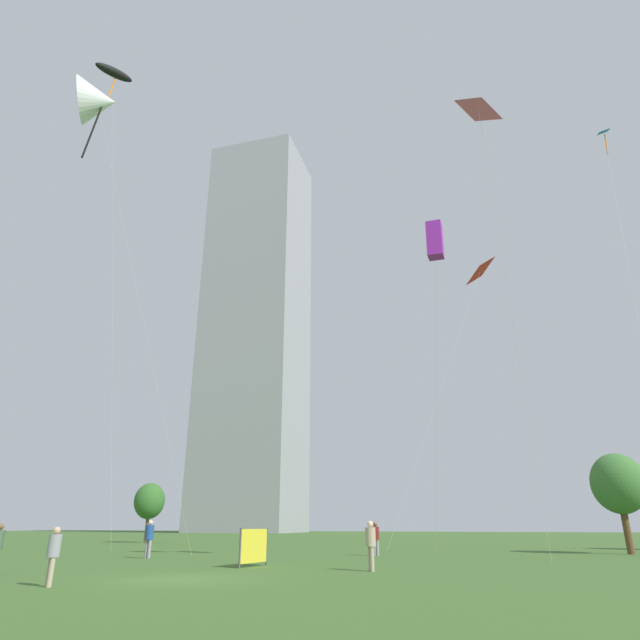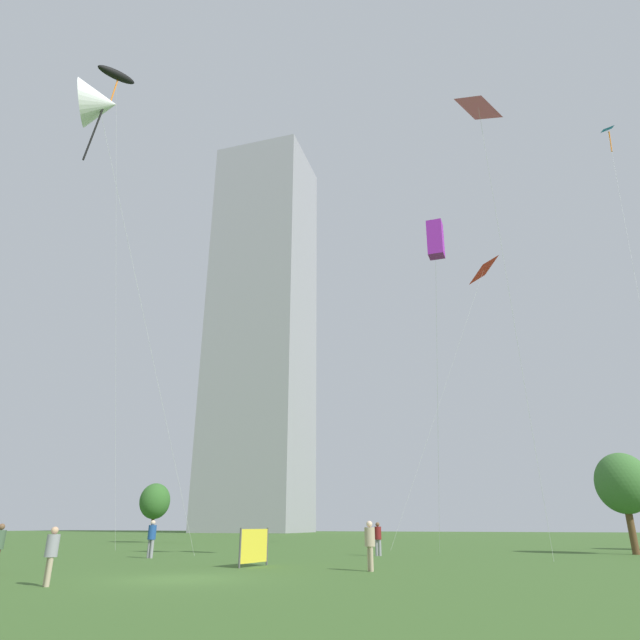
% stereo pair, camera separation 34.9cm
% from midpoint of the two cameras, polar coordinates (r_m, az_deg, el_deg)
% --- Properties ---
extents(ground, '(280.00, 280.00, 0.00)m').
position_cam_midpoint_polar(ground, '(19.72, -13.75, -24.99)').
color(ground, '#3D6028').
extents(person_standing_1, '(0.40, 0.40, 1.78)m').
position_cam_midpoint_polar(person_standing_1, '(33.35, 6.44, -21.70)').
color(person_standing_1, gray).
rests_on(person_standing_1, ground).
extents(person_standing_2, '(0.42, 0.42, 1.88)m').
position_cam_midpoint_polar(person_standing_2, '(32.21, -16.99, -20.93)').
color(person_standing_2, gray).
rests_on(person_standing_2, ground).
extents(person_standing_3, '(0.40, 0.40, 1.78)m').
position_cam_midpoint_polar(person_standing_3, '(22.41, 5.76, -22.22)').
color(person_standing_3, tan).
rests_on(person_standing_3, ground).
extents(person_standing_4, '(0.35, 0.35, 1.58)m').
position_cam_midpoint_polar(person_standing_4, '(18.53, -25.93, -21.08)').
color(person_standing_4, tan).
rests_on(person_standing_4, ground).
extents(kite_flying_0, '(3.23, 11.69, 17.07)m').
position_cam_midpoint_polar(kite_flying_0, '(30.16, 12.40, 8.24)').
color(kite_flying_0, silver).
rests_on(kite_flying_0, ground).
extents(kite_flying_1, '(9.10, 3.83, 22.28)m').
position_cam_midpoint_polar(kite_flying_1, '(46.97, 16.98, 4.96)').
color(kite_flying_1, silver).
rests_on(kite_flying_1, ground).
extents(kite_flying_2, '(2.76, 5.86, 32.45)m').
position_cam_midpoint_polar(kite_flying_2, '(52.16, 28.32, 16.63)').
color(kite_flying_2, silver).
rests_on(kite_flying_2, ground).
extents(kite_flying_3, '(3.37, 12.57, 25.18)m').
position_cam_midpoint_polar(kite_flying_3, '(34.84, -21.99, 20.37)').
color(kite_flying_3, silver).
rests_on(kite_flying_3, ground).
extents(kite_flying_4, '(2.63, 10.10, 33.96)m').
position_cam_midpoint_polar(kite_flying_4, '(47.12, -20.44, 22.95)').
color(kite_flying_4, silver).
rests_on(kite_flying_4, ground).
extents(kite_flying_5, '(1.97, 7.36, 22.19)m').
position_cam_midpoint_polar(kite_flying_5, '(30.86, 16.77, 20.34)').
color(kite_flying_5, silver).
rests_on(kite_flying_5, ground).
extents(park_tree_0, '(3.21, 3.21, 5.86)m').
position_cam_midpoint_polar(park_tree_0, '(39.50, 29.52, -14.76)').
color(park_tree_0, brown).
rests_on(park_tree_0, ground).
extents(park_tree_2, '(3.01, 3.01, 5.65)m').
position_cam_midpoint_polar(park_tree_2, '(60.17, -16.84, -17.81)').
color(park_tree_2, brown).
rests_on(park_tree_2, ground).
extents(distant_highrise_0, '(24.92, 22.82, 103.79)m').
position_cam_midpoint_polar(distant_highrise_0, '(146.00, -6.01, -0.54)').
color(distant_highrise_0, '#939399').
rests_on(distant_highrise_0, ground).
extents(event_banner, '(0.31, 2.13, 1.52)m').
position_cam_midpoint_polar(event_banner, '(24.91, -6.52, -22.57)').
color(event_banner, '#4C4C4C').
rests_on(event_banner, ground).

